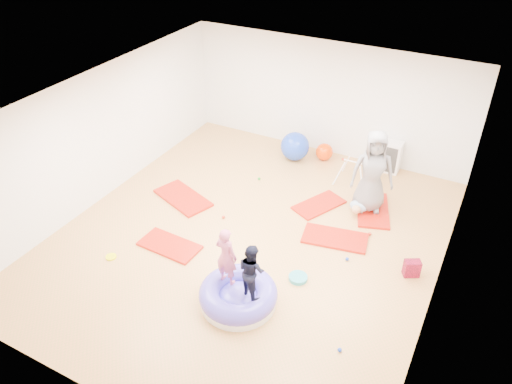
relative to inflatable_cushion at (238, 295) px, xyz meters
The scene contains 19 objects.
room 2.13m from the inflatable_cushion, 112.61° to the left, with size 7.01×8.01×2.81m.
gym_mat_front_left 2.00m from the inflatable_cushion, 160.99° to the left, with size 1.18×0.59×0.05m, color red.
gym_mat_mid_left 3.33m from the inflatable_cushion, 140.79° to the left, with size 1.34×0.67×0.06m, color red.
gym_mat_center_back 3.25m from the inflatable_cushion, 87.39° to the left, with size 1.12×0.56×0.05m, color red.
gym_mat_right 2.49m from the inflatable_cushion, 70.07° to the left, with size 1.25×0.62×0.05m, color red.
gym_mat_rear_right 3.81m from the inflatable_cushion, 71.21° to the left, with size 1.27×0.64×0.05m, color red.
inflatable_cushion is the anchor object (origin of this frame).
child_pink 0.80m from the inflatable_cushion, 164.63° to the left, with size 0.40×0.26×1.08m, color #C7587F.
child_navy 0.75m from the inflatable_cushion, ahead, with size 0.48×0.37×0.98m, color black.
adult_caregiver 3.83m from the inflatable_cushion, 72.89° to the left, with size 0.87×0.57×1.78m, color slate.
infant 3.50m from the inflatable_cushion, 73.90° to the left, with size 0.39×0.40×0.23m.
ball_pit_balls 2.04m from the inflatable_cushion, 78.19° to the left, with size 3.37×3.79×0.07m.
exercise_ball_blue 4.98m from the inflatable_cushion, 103.26° to the left, with size 0.70×0.70×0.70m, color blue.
exercise_ball_orange 5.18m from the inflatable_cushion, 95.39° to the left, with size 0.42×0.42×0.42m, color #F23A00.
infant_play_gym 4.49m from the inflatable_cushion, 83.85° to the left, with size 0.73×0.70×0.56m.
cube_shelf 5.47m from the inflatable_cushion, 80.19° to the left, with size 0.75×0.37×0.75m.
balance_disc 1.18m from the inflatable_cushion, 55.69° to the left, with size 0.33×0.33×0.07m, color teal.
backpack 3.12m from the inflatable_cushion, 39.95° to the left, with size 0.28×0.17×0.32m, color #C30431.
yellow_toy 2.67m from the inflatable_cushion, behind, with size 0.20×0.20×0.03m, color #ECF300.
Camera 1 is at (3.68, -6.69, 6.18)m, focal length 35.00 mm.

